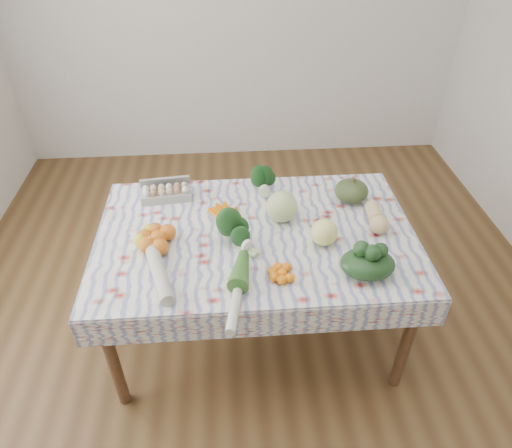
{
  "coord_description": "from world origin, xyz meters",
  "views": [
    {
      "loc": [
        -0.14,
        -1.84,
        2.26
      ],
      "look_at": [
        0.0,
        0.0,
        0.82
      ],
      "focal_mm": 32.0,
      "sensor_mm": 36.0,
      "label": 1
    }
  ],
  "objects_px": {
    "dining_table": "(256,245)",
    "kabocha_squash": "(352,191)",
    "cabbage": "(282,207)",
    "butternut_squash": "(377,217)",
    "egg_carton": "(166,194)",
    "grapefruit": "(324,232)"
  },
  "relations": [
    {
      "from": "dining_table",
      "to": "grapefruit",
      "type": "height_order",
      "value": "grapefruit"
    },
    {
      "from": "dining_table",
      "to": "kabocha_squash",
      "type": "xyz_separation_m",
      "value": [
        0.56,
        0.26,
        0.15
      ]
    },
    {
      "from": "kabocha_squash",
      "to": "butternut_squash",
      "type": "height_order",
      "value": "kabocha_squash"
    },
    {
      "from": "kabocha_squash",
      "to": "grapefruit",
      "type": "relative_size",
      "value": 1.38
    },
    {
      "from": "dining_table",
      "to": "butternut_squash",
      "type": "height_order",
      "value": "butternut_squash"
    },
    {
      "from": "kabocha_squash",
      "to": "dining_table",
      "type": "bearing_deg",
      "value": -155.15
    },
    {
      "from": "kabocha_squash",
      "to": "grapefruit",
      "type": "bearing_deg",
      "value": -121.91
    },
    {
      "from": "dining_table",
      "to": "butternut_squash",
      "type": "distance_m",
      "value": 0.66
    },
    {
      "from": "kabocha_squash",
      "to": "butternut_squash",
      "type": "relative_size",
      "value": 0.85
    },
    {
      "from": "grapefruit",
      "to": "dining_table",
      "type": "bearing_deg",
      "value": 162.3
    },
    {
      "from": "dining_table",
      "to": "kabocha_squash",
      "type": "relative_size",
      "value": 8.45
    },
    {
      "from": "egg_carton",
      "to": "cabbage",
      "type": "xyz_separation_m",
      "value": [
        0.64,
        -0.24,
        0.05
      ]
    },
    {
      "from": "dining_table",
      "to": "cabbage",
      "type": "distance_m",
      "value": 0.25
    },
    {
      "from": "grapefruit",
      "to": "kabocha_squash",
      "type": "bearing_deg",
      "value": 58.09
    },
    {
      "from": "egg_carton",
      "to": "kabocha_squash",
      "type": "height_order",
      "value": "kabocha_squash"
    },
    {
      "from": "cabbage",
      "to": "kabocha_squash",
      "type": "bearing_deg",
      "value": 20.47
    },
    {
      "from": "dining_table",
      "to": "butternut_squash",
      "type": "bearing_deg",
      "value": 2.01
    },
    {
      "from": "cabbage",
      "to": "dining_table",
      "type": "bearing_deg",
      "value": -144.21
    },
    {
      "from": "cabbage",
      "to": "grapefruit",
      "type": "relative_size",
      "value": 1.23
    },
    {
      "from": "dining_table",
      "to": "egg_carton",
      "type": "relative_size",
      "value": 5.64
    },
    {
      "from": "egg_carton",
      "to": "cabbage",
      "type": "bearing_deg",
      "value": -26.64
    },
    {
      "from": "kabocha_squash",
      "to": "cabbage",
      "type": "height_order",
      "value": "cabbage"
    }
  ]
}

